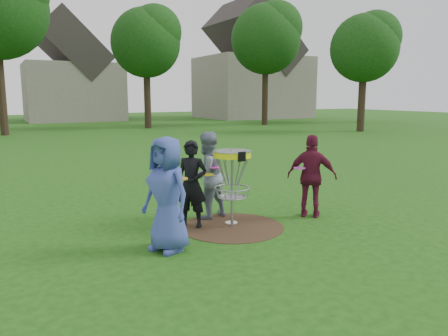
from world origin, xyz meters
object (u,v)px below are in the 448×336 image
player_maroon (312,176)px  player_black (192,184)px  player_blue (167,194)px  player_grey (207,175)px  disc_golf_basket (232,169)px

player_maroon → player_black: bearing=32.8°
player_blue → player_grey: player_blue is taller
player_blue → player_maroon: size_ratio=1.09×
player_black → disc_golf_basket: player_black is taller
player_grey → player_blue: bearing=31.5°
player_blue → player_black: bearing=115.2°
player_blue → player_black: size_ratio=1.12×
player_black → disc_golf_basket: bearing=13.1°
player_black → disc_golf_basket: (0.61, -0.34, 0.26)m
player_grey → player_maroon: bearing=139.3°
player_grey → player_maroon: size_ratio=1.04×
player_grey → disc_golf_basket: 0.79m
player_maroon → disc_golf_basket: (-1.63, 0.12, 0.24)m
player_black → player_maroon: player_maroon is taller
player_grey → player_maroon: 1.96m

